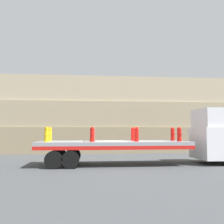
# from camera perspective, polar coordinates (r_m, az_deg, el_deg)

# --- Properties ---
(ground_plane) EXTENTS (120.00, 120.00, 0.00)m
(ground_plane) POSITION_cam_1_polar(r_m,az_deg,el_deg) (14.55, 0.37, -12.01)
(ground_plane) COLOR #3F4244
(rock_cliff) EXTENTS (60.00, 3.30, 6.80)m
(rock_cliff) POSITION_cam_1_polar(r_m,az_deg,el_deg) (23.09, -1.86, -0.71)
(rock_cliff) COLOR gray
(rock_cliff) RESTS_ON ground_plane
(truck_cab) EXTENTS (2.56, 2.64, 3.26)m
(truck_cab) POSITION_cam_1_polar(r_m,az_deg,el_deg) (16.33, 23.07, -5.22)
(truck_cab) COLOR silver
(truck_cab) RESTS_ON ground_plane
(flatbed_trailer) EXTENTS (8.60, 2.65, 1.35)m
(flatbed_trailer) POSITION_cam_1_polar(r_m,az_deg,el_deg) (14.40, -1.64, -7.70)
(flatbed_trailer) COLOR gray
(flatbed_trailer) RESTS_ON ground_plane
(fire_hydrant_yellow_near_0) EXTENTS (0.30, 0.54, 0.82)m
(fire_hydrant_yellow_near_0) POSITION_cam_1_polar(r_m,az_deg,el_deg) (13.95, -14.73, -5.01)
(fire_hydrant_yellow_near_0) COLOR gold
(fire_hydrant_yellow_near_0) RESTS_ON flatbed_trailer
(fire_hydrant_yellow_far_0) EXTENTS (0.30, 0.54, 0.82)m
(fire_hydrant_yellow_far_0) POSITION_cam_1_polar(r_m,az_deg,el_deg) (15.07, -14.05, -4.96)
(fire_hydrant_yellow_far_0) COLOR gold
(fire_hydrant_yellow_far_0) RESTS_ON flatbed_trailer
(fire_hydrant_red_near_1) EXTENTS (0.30, 0.54, 0.82)m
(fire_hydrant_red_near_1) POSITION_cam_1_polar(r_m,az_deg,el_deg) (13.78, -4.52, -5.15)
(fire_hydrant_red_near_1) COLOR red
(fire_hydrant_red_near_1) RESTS_ON flatbed_trailer
(fire_hydrant_red_far_1) EXTENTS (0.30, 0.54, 0.82)m
(fire_hydrant_red_far_1) POSITION_cam_1_polar(r_m,az_deg,el_deg) (14.91, -4.60, -5.08)
(fire_hydrant_red_far_1) COLOR red
(fire_hydrant_red_far_1) RESTS_ON flatbed_trailer
(fire_hydrant_red_near_2) EXTENTS (0.30, 0.54, 0.82)m
(fire_hydrant_red_near_2) POSITION_cam_1_polar(r_m,az_deg,el_deg) (14.04, 5.63, -5.12)
(fire_hydrant_red_near_2) COLOR red
(fire_hydrant_red_near_2) RESTS_ON flatbed_trailer
(fire_hydrant_red_far_2) EXTENTS (0.30, 0.54, 0.82)m
(fire_hydrant_red_far_2) POSITION_cam_1_polar(r_m,az_deg,el_deg) (15.15, 4.80, -5.07)
(fire_hydrant_red_far_2) COLOR red
(fire_hydrant_red_far_2) RESTS_ON flatbed_trailer
(fire_hydrant_red_near_3) EXTENTS (0.30, 0.54, 0.82)m
(fire_hydrant_red_near_3) POSITION_cam_1_polar(r_m,az_deg,el_deg) (14.72, 15.12, -4.96)
(fire_hydrant_red_near_3) COLOR red
(fire_hydrant_red_near_3) RESTS_ON flatbed_trailer
(fire_hydrant_red_far_3) EXTENTS (0.30, 0.54, 0.82)m
(fire_hydrant_red_far_3) POSITION_cam_1_polar(r_m,az_deg,el_deg) (15.78, 13.68, -4.93)
(fire_hydrant_red_far_3) COLOR red
(fire_hydrant_red_far_3) RESTS_ON flatbed_trailer
(cargo_strap_rear) EXTENTS (0.05, 2.76, 0.01)m
(cargo_strap_rear) POSITION_cam_1_polar(r_m,az_deg,el_deg) (14.51, -14.35, -3.30)
(cargo_strap_rear) COLOR yellow
(cargo_strap_rear) RESTS_ON fire_hydrant_yellow_near_0
(cargo_strap_middle) EXTENTS (0.05, 2.76, 0.01)m
(cargo_strap_middle) POSITION_cam_1_polar(r_m,az_deg,el_deg) (14.34, -4.55, -3.41)
(cargo_strap_middle) COLOR yellow
(cargo_strap_middle) RESTS_ON fire_hydrant_red_near_1
(cargo_strap_front) EXTENTS (0.05, 2.76, 0.01)m
(cargo_strap_front) POSITION_cam_1_polar(r_m,az_deg,el_deg) (14.60, 5.19, -3.42)
(cargo_strap_front) COLOR yellow
(cargo_strap_front) RESTS_ON fire_hydrant_red_near_2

